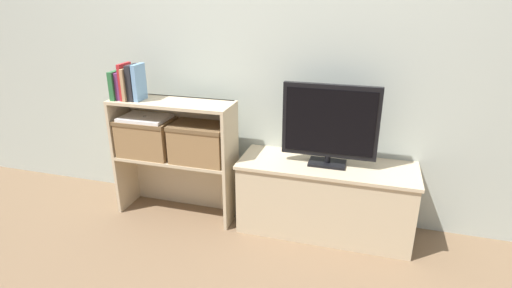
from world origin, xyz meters
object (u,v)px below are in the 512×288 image
book_plum (122,85)px  storage_basket_right (200,141)px  tv_stand (325,198)px  book_charcoal (134,82)px  laptop (145,118)px  book_skyblue (139,82)px  storage_basket_left (147,136)px  book_forest (117,85)px  book_crimson (125,81)px  book_tan (129,84)px  tv (330,124)px

book_plum → storage_basket_right: (0.51, 0.02, -0.33)m
tv_stand → storage_basket_right: bearing=-175.3°
book_charcoal → laptop: bearing=20.1°
book_skyblue → book_plum: bearing=180.0°
book_plum → storage_basket_left: (0.13, 0.02, -0.33)m
book_forest → book_crimson: bearing=0.0°
book_charcoal → book_crimson: bearing=180.0°
book_plum → tv_stand: bearing=3.6°
book_charcoal → tv_stand: bearing=3.8°
book_charcoal → book_tan: bearing=180.0°
book_plum → storage_basket_right: 0.61m
book_crimson → book_tan: bearing=0.0°
storage_basket_right → tv_stand: bearing=4.7°
book_charcoal → book_skyblue: 0.04m
book_crimson → storage_basket_left: 0.38m
book_crimson → laptop: book_crimson is taller
book_crimson → book_charcoal: bearing=0.0°
laptop → storage_basket_left: bearing=172.9°
tv → laptop: 1.19m
book_forest → laptop: 0.27m
tv → book_skyblue: 1.21m
book_plum → book_skyblue: (0.13, 0.00, 0.03)m
book_plum → book_crimson: 0.04m
storage_basket_left → tv: bearing=3.1°
storage_basket_right → book_plum: bearing=-178.2°
tv_stand → laptop: laptop is taller
book_plum → laptop: bearing=7.0°
book_charcoal → book_skyblue: (0.04, 0.00, 0.00)m
storage_basket_right → storage_basket_left: bearing=180.0°
book_charcoal → storage_basket_left: book_charcoal is taller
storage_basket_left → storage_basket_right: size_ratio=1.00×
storage_basket_left → book_forest: bearing=-174.4°
storage_basket_left → laptop: (0.00, -0.00, 0.12)m
book_tan → book_skyblue: (0.07, -0.00, 0.01)m
book_tan → book_plum: bearing=-180.0°
tv_stand → book_tan: (-1.26, -0.08, 0.67)m
book_crimson → book_skyblue: bearing=0.0°
book_forest → storage_basket_right: (0.55, 0.02, -0.34)m
book_skyblue → tv: bearing=3.9°
storage_basket_right → laptop: bearing=-180.0°
book_charcoal → book_skyblue: book_skyblue is taller
tv → laptop: tv is taller
book_plum → book_tan: bearing=0.0°
book_charcoal → storage_basket_left: 0.36m
tv_stand → book_forest: (-1.35, -0.08, 0.65)m
tv_stand → laptop: (-1.19, -0.07, 0.44)m
book_forest → book_plum: bearing=0.0°
tv_stand → book_charcoal: (-1.23, -0.08, 0.68)m
tv_stand → book_crimson: size_ratio=4.68×
book_forest → book_crimson: 0.07m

